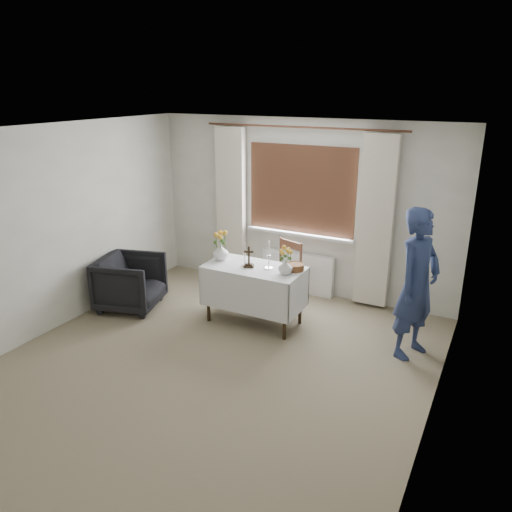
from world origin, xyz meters
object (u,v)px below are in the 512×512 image
Objects in this scene: armchair at (130,283)px; person at (417,284)px; flower_vase_right at (285,267)px; flower_vase_left at (221,252)px; wooden_chair at (281,276)px; wooden_cross at (249,257)px; altar_table at (254,295)px.

person reaches higher than armchair.
flower_vase_right is (-1.50, -0.17, -0.00)m from person.
person is 8.05× the size of flower_vase_left.
flower_vase_left is at bearing 175.10° from flower_vase_right.
wooden_cross is (-0.17, -0.59, 0.43)m from wooden_chair.
wooden_cross reaches higher than altar_table.
person is (1.95, 0.13, 0.47)m from altar_table.
flower_vase_right is (0.33, -0.60, 0.38)m from wooden_chair.
wooden_cross is at bearing 116.73° from person.
wooden_chair is at bearing 52.18° from wooden_cross.
armchair is (-1.71, -0.38, -0.01)m from altar_table.
flower_vase_left is 0.96m from flower_vase_right.
altar_table is at bearing -82.89° from wooden_chair.
wooden_cross is 1.48× the size of flower_vase_right.
wooden_cross is 0.46m from flower_vase_left.
altar_table is 1.33× the size of wooden_chair.
armchair is at bearing -160.85° from flower_vase_left.
wooden_chair is 0.55× the size of person.
armchair is 2.23m from flower_vase_right.
armchair is 0.47× the size of person.
flower_vase_right is at bearing -4.90° from flower_vase_left.
person is at bearing 6.37° from flower_vase_right.
flower_vase_left is (-0.62, -0.52, 0.40)m from wooden_chair.
flower_vase_right is at bearing -5.37° from altar_table.
wooden_chair is (0.12, 0.56, 0.09)m from altar_table.
person is at bearing -98.10° from armchair.
flower_vase_right reaches higher than armchair.
wooden_chair is 2.05m from armchair.
wooden_cross is 0.50m from flower_vase_right.
altar_table is 2.01m from person.
wooden_chair is 4.41× the size of flower_vase_left.
wooden_cross is at bearing 178.55° from flower_vase_right.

